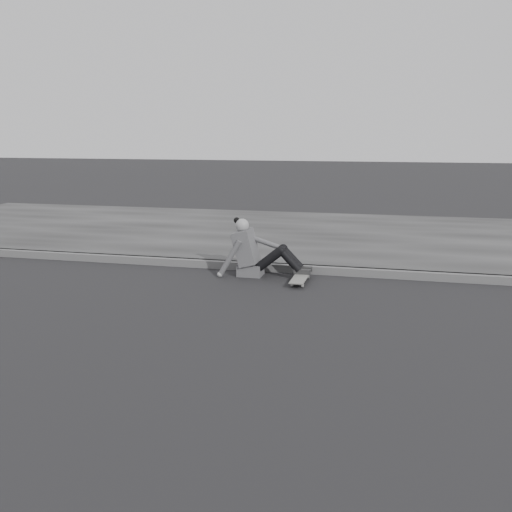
% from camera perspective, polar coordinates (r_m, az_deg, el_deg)
% --- Properties ---
extents(ground, '(80.00, 80.00, 0.00)m').
position_cam_1_polar(ground, '(6.32, 22.21, -8.16)').
color(ground, black).
rests_on(ground, ground).
extents(curb, '(24.00, 0.16, 0.12)m').
position_cam_1_polar(curb, '(8.76, 19.85, -2.05)').
color(curb, '#525252').
rests_on(curb, ground).
extents(sidewalk, '(24.00, 6.00, 0.12)m').
position_cam_1_polar(sidewalk, '(11.70, 18.34, 1.47)').
color(sidewalk, '#323232').
rests_on(sidewalk, ground).
extents(skateboard, '(0.20, 0.78, 0.09)m').
position_cam_1_polar(skateboard, '(8.22, 4.46, -2.17)').
color(skateboard, gray).
rests_on(skateboard, ground).
extents(seated_woman, '(1.38, 0.46, 0.88)m').
position_cam_1_polar(seated_woman, '(8.53, -0.12, 0.38)').
color(seated_woman, '#4C4C4F').
rests_on(seated_woman, ground).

